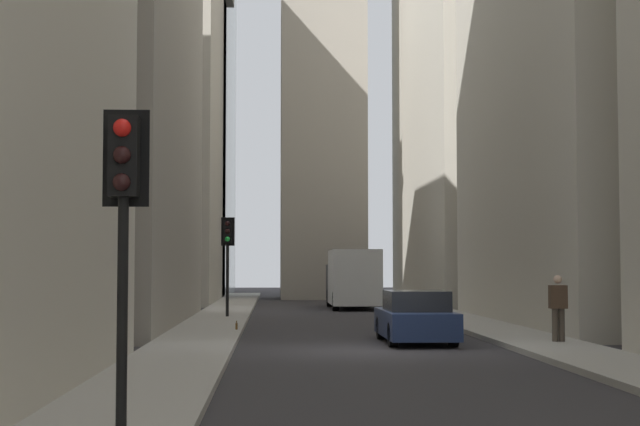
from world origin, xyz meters
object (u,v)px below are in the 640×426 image
object	(u,v)px
sedan_navy	(415,318)
pedestrian	(558,305)
delivery_truck	(353,279)
traffic_light_foreground	(124,196)
discarded_bottle	(237,326)
traffic_light_midblock	(228,243)

from	to	relation	value
sedan_navy	pedestrian	size ratio (longest dim) A/B	2.52
pedestrian	delivery_truck	bearing A→B (deg)	8.98
pedestrian	traffic_light_foreground	bearing A→B (deg)	146.57
traffic_light_foreground	pedestrian	size ratio (longest dim) A/B	2.18
pedestrian	discarded_bottle	size ratio (longest dim) A/B	6.31
delivery_truck	sedan_navy	world-z (taller)	delivery_truck
sedan_navy	traffic_light_midblock	xyz separation A→B (m)	(11.09, 5.62, 2.28)
pedestrian	traffic_light_midblock	bearing A→B (deg)	35.98
delivery_truck	traffic_light_midblock	distance (m)	11.14
traffic_light_foreground	delivery_truck	bearing A→B (deg)	-8.78
delivery_truck	pedestrian	bearing A→B (deg)	-171.02
traffic_light_midblock	discarded_bottle	world-z (taller)	traffic_light_midblock
delivery_truck	traffic_light_midblock	bearing A→B (deg)	149.41
sedan_navy	discarded_bottle	xyz separation A→B (m)	(3.52, 4.97, -0.42)
traffic_light_foreground	pedestrian	world-z (taller)	traffic_light_foreground
traffic_light_midblock	pedestrian	bearing A→B (deg)	-144.02
delivery_truck	discarded_bottle	world-z (taller)	delivery_truck
pedestrian	discarded_bottle	world-z (taller)	pedestrian
delivery_truck	traffic_light_foreground	size ratio (longest dim) A/B	1.74
sedan_navy	pedestrian	xyz separation A→B (m)	(-1.45, -3.48, 0.40)
delivery_truck	traffic_light_foreground	world-z (taller)	traffic_light_foreground
traffic_light_foreground	pedestrian	distance (m)	16.41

